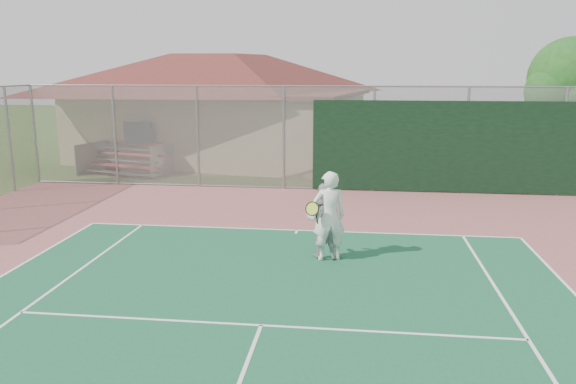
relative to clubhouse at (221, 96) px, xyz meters
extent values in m
cylinder|color=gray|center=(-5.27, -6.55, -1.09)|extent=(0.08, 0.08, 3.50)
cylinder|color=gray|center=(-2.27, -6.55, -1.09)|extent=(0.08, 0.08, 3.50)
cylinder|color=gray|center=(0.73, -6.55, -1.09)|extent=(0.08, 0.08, 3.50)
cylinder|color=gray|center=(3.73, -6.55, -1.09)|extent=(0.08, 0.08, 3.50)
cylinder|color=gray|center=(6.73, -6.55, -1.09)|extent=(0.08, 0.08, 3.50)
cylinder|color=gray|center=(9.73, -6.55, -1.09)|extent=(0.08, 0.08, 3.50)
cylinder|color=gray|center=(12.73, -6.55, -1.09)|extent=(0.08, 0.08, 3.50)
cylinder|color=gray|center=(4.73, -6.55, 0.66)|extent=(20.00, 0.05, 0.05)
cylinder|color=gray|center=(4.73, -6.55, -2.79)|extent=(20.00, 0.05, 0.05)
cube|color=#999EA0|center=(4.73, -6.55, -1.09)|extent=(20.00, 0.02, 3.50)
cube|color=black|center=(9.73, -6.60, -1.29)|extent=(10.00, 0.04, 3.00)
cylinder|color=gray|center=(-5.27, -8.05, -1.09)|extent=(0.08, 0.08, 3.50)
cube|color=tan|center=(0.00, 0.00, -1.37)|extent=(12.95, 9.75, 2.95)
cube|color=maroon|center=(0.00, 0.00, 0.15)|extent=(13.51, 10.31, 0.18)
pyramid|color=maroon|center=(0.00, 0.00, 1.87)|extent=(14.24, 10.72, 1.77)
cube|color=black|center=(1.96, -3.96, -1.81)|extent=(0.88, 0.06, 2.06)
cube|color=#A72B26|center=(-2.78, -4.83, -2.46)|extent=(3.20, 1.23, 0.05)
cube|color=#B2B5BA|center=(-2.78, -5.10, -2.68)|extent=(3.19, 1.20, 0.04)
cube|color=#A72B26|center=(-2.78, -4.24, -2.08)|extent=(3.20, 1.23, 0.05)
cube|color=#B2B5BA|center=(-2.78, -4.51, -2.30)|extent=(3.19, 1.20, 0.04)
cube|color=#A72B26|center=(-2.78, -3.64, -1.70)|extent=(3.20, 1.23, 0.05)
cube|color=#B2B5BA|center=(-2.78, -3.91, -1.92)|extent=(3.19, 1.20, 0.04)
cube|color=#B2B5BA|center=(-4.29, -4.24, -2.24)|extent=(0.63, 1.89, 1.19)
cube|color=#B2B5BA|center=(-1.26, -4.24, -2.24)|extent=(0.63, 1.89, 1.19)
cylinder|color=#3E2816|center=(14.68, -1.12, -1.40)|extent=(0.37, 0.37, 2.87)
sphere|color=#1A4916|center=(14.68, -1.12, 0.86)|extent=(3.29, 3.29, 3.29)
sphere|color=#1A4916|center=(13.85, -1.53, 0.34)|extent=(2.05, 2.05, 2.05)
sphere|color=#1A4916|center=(14.37, -0.29, 0.65)|extent=(2.05, 2.05, 2.05)
imported|color=white|center=(5.63, -13.81, -1.87)|extent=(0.80, 0.63, 1.94)
imported|color=#A6A9AC|center=(5.51, -13.64, -2.02)|extent=(0.89, 0.75, 1.64)
camera|label=1|loc=(6.16, -25.36, 1.19)|focal=35.00mm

